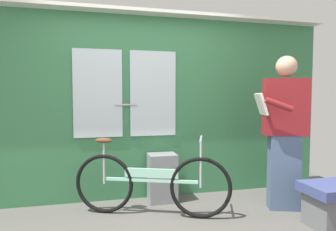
% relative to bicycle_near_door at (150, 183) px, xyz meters
% --- Properties ---
extents(train_door_wall, '(5.15, 0.28, 2.41)m').
position_rel_bicycle_near_door_xyz_m(train_door_wall, '(-0.01, 0.63, 0.89)').
color(train_door_wall, '#387A4C').
rests_on(train_door_wall, ground_plane).
extents(bicycle_near_door, '(1.67, 0.76, 0.89)m').
position_rel_bicycle_near_door_xyz_m(bicycle_near_door, '(0.00, 0.00, 0.00)').
color(bicycle_near_door, black).
rests_on(bicycle_near_door, ground_plane).
extents(passenger_reading_newspaper, '(0.64, 0.59, 1.81)m').
position_rel_bicycle_near_door_xyz_m(passenger_reading_newspaper, '(1.57, -0.17, 0.59)').
color(passenger_reading_newspaper, slate).
rests_on(passenger_reading_newspaper, ground_plane).
extents(trash_bin_by_wall, '(0.35, 0.28, 0.61)m').
position_rel_bicycle_near_door_xyz_m(trash_bin_by_wall, '(0.23, 0.42, -0.06)').
color(trash_bin_by_wall, gray).
rests_on(trash_bin_by_wall, ground_plane).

